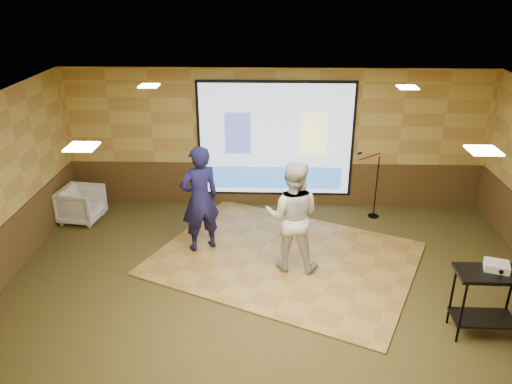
{
  "coord_description": "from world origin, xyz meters",
  "views": [
    {
      "loc": [
        -0.12,
        -6.7,
        4.72
      ],
      "look_at": [
        -0.35,
        1.12,
        1.3
      ],
      "focal_mm": 35.0,
      "sensor_mm": 36.0,
      "label": 1
    }
  ],
  "objects_px": {
    "player_left": "(200,199)",
    "player_right": "(292,216)",
    "projector_screen": "(275,141)",
    "mic_stand": "(373,195)",
    "av_table": "(489,290)",
    "duffel_bag": "(293,207)",
    "dance_floor": "(285,258)",
    "banquet_chair": "(81,204)",
    "projector": "(497,266)"
  },
  "relations": [
    {
      "from": "projector_screen",
      "to": "player_left",
      "type": "distance_m",
      "value": 2.49
    },
    {
      "from": "projector_screen",
      "to": "av_table",
      "type": "xyz_separation_m",
      "value": [
        2.93,
        -4.29,
        -0.76
      ]
    },
    {
      "from": "mic_stand",
      "to": "projector_screen",
      "type": "bearing_deg",
      "value": 151.73
    },
    {
      "from": "dance_floor",
      "to": "player_right",
      "type": "xyz_separation_m",
      "value": [
        0.1,
        -0.29,
        0.99
      ]
    },
    {
      "from": "dance_floor",
      "to": "av_table",
      "type": "bearing_deg",
      "value": -35.08
    },
    {
      "from": "player_left",
      "to": "projector",
      "type": "relative_size",
      "value": 6.27
    },
    {
      "from": "projector_screen",
      "to": "player_right",
      "type": "distance_m",
      "value": 2.69
    },
    {
      "from": "projector_screen",
      "to": "projector",
      "type": "height_order",
      "value": "projector_screen"
    },
    {
      "from": "projector_screen",
      "to": "player_left",
      "type": "height_order",
      "value": "projector_screen"
    },
    {
      "from": "av_table",
      "to": "duffel_bag",
      "type": "distance_m",
      "value": 4.64
    },
    {
      "from": "player_left",
      "to": "player_right",
      "type": "height_order",
      "value": "player_left"
    },
    {
      "from": "projector_screen",
      "to": "dance_floor",
      "type": "distance_m",
      "value": 2.77
    },
    {
      "from": "player_left",
      "to": "av_table",
      "type": "relative_size",
      "value": 1.96
    },
    {
      "from": "banquet_chair",
      "to": "projector_screen",
      "type": "bearing_deg",
      "value": -68.96
    },
    {
      "from": "projector_screen",
      "to": "av_table",
      "type": "relative_size",
      "value": 3.27
    },
    {
      "from": "av_table",
      "to": "duffel_bag",
      "type": "relative_size",
      "value": 2.39
    },
    {
      "from": "mic_stand",
      "to": "duffel_bag",
      "type": "bearing_deg",
      "value": 163.28
    },
    {
      "from": "player_left",
      "to": "mic_stand",
      "type": "relative_size",
      "value": 1.37
    },
    {
      "from": "player_left",
      "to": "banquet_chair",
      "type": "xyz_separation_m",
      "value": [
        -2.64,
        1.12,
        -0.67
      ]
    },
    {
      "from": "player_right",
      "to": "projector",
      "type": "relative_size",
      "value": 6.12
    },
    {
      "from": "mic_stand",
      "to": "duffel_bag",
      "type": "relative_size",
      "value": 3.42
    },
    {
      "from": "banquet_chair",
      "to": "player_right",
      "type": "bearing_deg",
      "value": -103.8
    },
    {
      "from": "av_table",
      "to": "projector",
      "type": "bearing_deg",
      "value": 47.62
    },
    {
      "from": "player_right",
      "to": "mic_stand",
      "type": "bearing_deg",
      "value": -121.67
    },
    {
      "from": "projector_screen",
      "to": "duffel_bag",
      "type": "xyz_separation_m",
      "value": [
        0.4,
        -0.45,
        -1.34
      ]
    },
    {
      "from": "projector_screen",
      "to": "player_right",
      "type": "height_order",
      "value": "projector_screen"
    },
    {
      "from": "projector",
      "to": "player_right",
      "type": "bearing_deg",
      "value": 168.22
    },
    {
      "from": "player_left",
      "to": "projector",
      "type": "distance_m",
      "value": 4.88
    },
    {
      "from": "dance_floor",
      "to": "player_left",
      "type": "height_order",
      "value": "player_left"
    },
    {
      "from": "projector_screen",
      "to": "mic_stand",
      "type": "bearing_deg",
      "value": -15.26
    },
    {
      "from": "projector",
      "to": "dance_floor",
      "type": "bearing_deg",
      "value": 164.87
    },
    {
      "from": "projector_screen",
      "to": "duffel_bag",
      "type": "relative_size",
      "value": 7.81
    },
    {
      "from": "projector",
      "to": "banquet_chair",
      "type": "relative_size",
      "value": 0.4
    },
    {
      "from": "player_right",
      "to": "av_table",
      "type": "distance_m",
      "value": 3.14
    },
    {
      "from": "mic_stand",
      "to": "dance_floor",
      "type": "bearing_deg",
      "value": -149.23
    },
    {
      "from": "projector_screen",
      "to": "player_left",
      "type": "bearing_deg",
      "value": -123.81
    },
    {
      "from": "banquet_chair",
      "to": "duffel_bag",
      "type": "relative_size",
      "value": 1.87
    },
    {
      "from": "player_left",
      "to": "mic_stand",
      "type": "xyz_separation_m",
      "value": [
        3.41,
        1.48,
        -0.54
      ]
    },
    {
      "from": "player_right",
      "to": "av_table",
      "type": "xyz_separation_m",
      "value": [
        2.66,
        -1.65,
        -0.28
      ]
    },
    {
      "from": "projector",
      "to": "duffel_bag",
      "type": "distance_m",
      "value": 4.67
    },
    {
      "from": "banquet_chair",
      "to": "projector",
      "type": "bearing_deg",
      "value": -107.07
    },
    {
      "from": "banquet_chair",
      "to": "duffel_bag",
      "type": "xyz_separation_m",
      "value": [
        4.4,
        0.46,
        -0.23
      ]
    },
    {
      "from": "player_left",
      "to": "duffel_bag",
      "type": "distance_m",
      "value": 2.53
    },
    {
      "from": "projector_screen",
      "to": "dance_floor",
      "type": "bearing_deg",
      "value": -85.81
    },
    {
      "from": "mic_stand",
      "to": "duffel_bag",
      "type": "xyz_separation_m",
      "value": [
        -1.65,
        0.11,
        -0.36
      ]
    },
    {
      "from": "duffel_bag",
      "to": "mic_stand",
      "type": "bearing_deg",
      "value": -3.71
    },
    {
      "from": "player_left",
      "to": "duffel_bag",
      "type": "xyz_separation_m",
      "value": [
        1.76,
        1.58,
        -0.9
      ]
    },
    {
      "from": "dance_floor",
      "to": "mic_stand",
      "type": "relative_size",
      "value": 3.04
    },
    {
      "from": "player_right",
      "to": "av_table",
      "type": "bearing_deg",
      "value": 156.92
    },
    {
      "from": "projector",
      "to": "banquet_chair",
      "type": "height_order",
      "value": "projector"
    }
  ]
}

